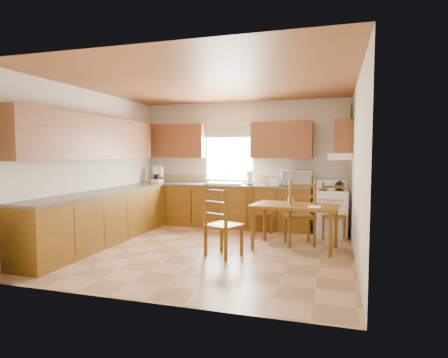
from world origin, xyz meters
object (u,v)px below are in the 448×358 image
(chair_near_right, at_px, (300,212))
(chair_far_left, at_px, (261,209))
(chair_near_left, at_px, (224,221))
(chair_far_right, at_px, (333,211))
(stove, at_px, (331,213))
(microwave, at_px, (295,178))
(dining_table, at_px, (295,227))

(chair_near_right, relative_size, chair_far_left, 1.22)
(chair_near_left, height_order, chair_far_right, chair_near_left)
(stove, height_order, chair_far_right, chair_far_right)
(chair_far_left, bearing_deg, microwave, 7.09)
(stove, bearing_deg, chair_far_right, -78.81)
(dining_table, xyz_separation_m, chair_far_left, (-0.78, 1.06, 0.10))
(stove, relative_size, microwave, 1.59)
(stove, xyz_separation_m, dining_table, (-0.56, -1.16, -0.06))
(microwave, bearing_deg, chair_near_right, -93.37)
(chair_far_right, bearing_deg, microwave, 142.83)
(dining_table, height_order, chair_far_left, chair_far_left)
(dining_table, distance_m, chair_far_left, 1.32)
(stove, xyz_separation_m, microwave, (-0.71, 0.29, 0.65))
(chair_near_right, bearing_deg, stove, -138.34)
(chair_near_left, distance_m, chair_near_right, 1.50)
(chair_near_left, xyz_separation_m, chair_far_left, (0.22, 1.85, -0.09))
(stove, distance_m, chair_far_left, 1.34)
(microwave, height_order, chair_near_left, microwave)
(stove, xyz_separation_m, chair_near_right, (-0.51, -0.88, 0.14))
(chair_far_left, bearing_deg, dining_table, -78.50)
(chair_near_right, bearing_deg, chair_near_left, 27.25)
(dining_table, relative_size, chair_far_right, 1.34)
(stove, relative_size, chair_near_right, 0.76)
(chair_far_right, bearing_deg, dining_table, -126.81)
(chair_near_left, xyz_separation_m, chair_near_right, (1.05, 1.07, 0.01))
(chair_near_left, xyz_separation_m, chair_far_right, (1.61, 1.76, -0.04))
(microwave, distance_m, chair_near_left, 2.46)
(chair_near_right, height_order, chair_far_left, chair_near_right)
(dining_table, distance_m, chair_near_left, 1.29)
(stove, bearing_deg, chair_far_left, -178.30)
(stove, height_order, microwave, microwave)
(dining_table, bearing_deg, chair_near_left, -134.58)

